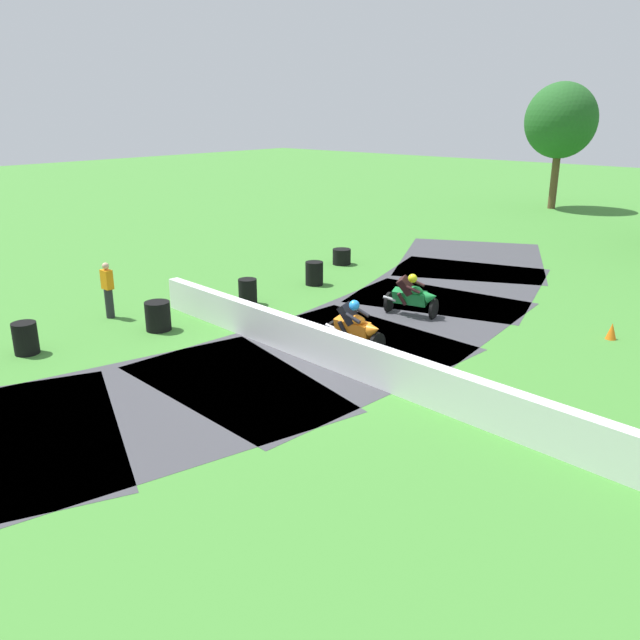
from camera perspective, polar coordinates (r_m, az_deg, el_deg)
ground_plane at (r=15.69m, az=-0.79°, el=-3.48°), size 120.00×120.00×0.00m
track_asphalt at (r=16.78m, az=-4.46°, el=-2.04°), size 11.55×33.22×0.01m
safety_barrier at (r=12.77m, az=14.14°, el=-7.16°), size 21.56×1.93×0.90m
motorcycle_lead_orange at (r=16.03m, az=3.11°, el=-0.55°), size 1.68×0.76×1.43m
motorcycle_chase_green at (r=18.90m, az=8.14°, el=2.15°), size 1.72×1.05×1.42m
tire_stack_mid_a at (r=17.49m, az=-24.53°, el=-1.47°), size 0.59×0.59×0.80m
tire_stack_mid_b at (r=18.14m, az=-14.10°, el=0.34°), size 0.68×0.68×0.80m
tire_stack_far at (r=20.06m, az=-6.39°, el=2.50°), size 0.57×0.57×0.80m
tire_stack_extra_a at (r=22.17m, az=-0.51°, el=4.14°), size 0.61×0.61×0.80m
tire_stack_extra_b at (r=25.15m, az=1.92°, el=5.60°), size 0.70×0.70×0.60m
track_marshal at (r=19.50m, az=-18.18°, el=2.50°), size 0.34×0.24×1.63m
traffic_cone at (r=18.61m, az=24.32°, el=-0.90°), size 0.28×0.28×0.44m
tree_behind_barrier at (r=41.46m, az=20.46°, el=16.12°), size 4.08×4.08×7.21m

